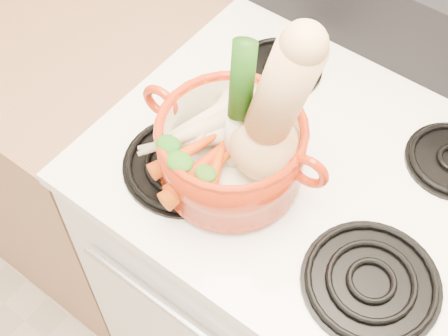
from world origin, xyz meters
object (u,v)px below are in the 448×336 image
Objects in this scene: stove_body at (296,278)px; squash at (275,110)px; leek at (236,107)px; dutch_oven at (231,150)px.

stove_body is 2.97× the size of squash.
stove_body is 0.68m from leek.
dutch_oven is at bearing -153.12° from squash.
squash is at bearing -14.76° from leek.
stove_body is 3.63× the size of leek.
dutch_oven is (-0.11, -0.13, 0.57)m from stove_body.
dutch_oven is 0.14m from squash.
stove_body is 0.59m from dutch_oven.
leek is at bearing -169.61° from squash.
leek is (-0.01, 0.02, 0.09)m from dutch_oven.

